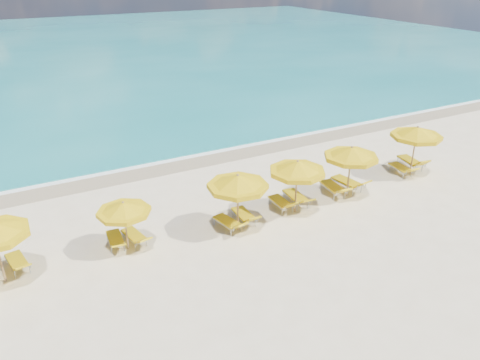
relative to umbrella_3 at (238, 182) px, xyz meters
name	(u,v)px	position (x,y,z in m)	size (l,w,h in m)	color
ground_plane	(256,218)	(1.15, 0.44, -2.15)	(120.00, 120.00, 0.00)	beige
ocean	(64,50)	(1.15, 48.44, -2.15)	(120.00, 80.00, 0.30)	#147375
wet_sand_band	(190,160)	(1.15, 7.84, -2.15)	(120.00, 2.60, 0.01)	tan
foam_line	(185,155)	(1.15, 8.64, -2.15)	(120.00, 1.20, 0.03)	white
whitecap_near	(51,128)	(-4.85, 17.44, -2.15)	(14.00, 0.36, 0.05)	white
whitecap_far	(200,83)	(9.15, 24.44, -2.15)	(18.00, 0.30, 0.05)	white
umbrella_2	(124,209)	(-4.42, 0.71, -0.38)	(2.36, 2.36, 2.07)	#AB8455
umbrella_3	(238,182)	(0.00, 0.00, 0.00)	(3.06, 3.06, 2.52)	#AB8455
umbrella_4	(297,168)	(2.93, 0.11, -0.03)	(2.76, 2.76, 2.49)	#AB8455
umbrella_5	(351,154)	(5.98, 0.23, 0.00)	(2.85, 2.85, 2.52)	#AB8455
umbrella_6	(417,133)	(10.62, 0.70, 0.07)	(2.59, 2.59, 2.61)	#AB8455
lounger_1_right	(18,264)	(-8.26, 1.29, -1.94)	(0.85, 1.77, 0.71)	#A5A8AD
lounger_2_left	(116,242)	(-4.78, 1.14, -1.95)	(0.67, 1.71, 0.64)	#A5A8AD
lounger_2_right	(135,238)	(-4.05, 1.01, -1.95)	(0.86, 1.76, 0.67)	#A5A8AD
lounger_3_left	(228,225)	(-0.35, 0.20, -1.94)	(0.90, 1.81, 0.72)	#A5A8AD
lounger_3_right	(244,218)	(0.51, 0.38, -1.93)	(0.67, 1.81, 0.78)	#A5A8AD
lounger_4_left	(281,205)	(2.51, 0.61, -1.93)	(0.63, 1.74, 0.81)	#A5A8AD
lounger_4_right	(296,200)	(3.39, 0.69, -1.91)	(0.80, 2.00, 0.79)	#A5A8AD
lounger_5_left	(333,190)	(5.48, 0.67, -1.91)	(0.90, 2.02, 0.84)	#A5A8AD
lounger_5_right	(347,185)	(6.43, 0.76, -1.90)	(0.94, 2.09, 0.90)	#A5A8AD
lounger_6_left	(401,170)	(10.08, 0.86, -1.93)	(0.81, 1.83, 0.76)	#A5A8AD
lounger_6_right	(410,164)	(11.15, 1.22, -1.90)	(1.00, 2.07, 0.89)	#A5A8AD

